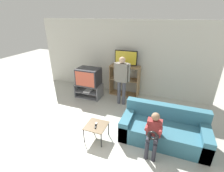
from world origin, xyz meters
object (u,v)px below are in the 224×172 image
object	(u,v)px
snack_table	(96,127)
person_seated_child	(154,131)
television_flat	(126,59)
couch	(163,129)
media_shelf	(125,80)
tv_stand	(89,90)
remote_control_black	(96,126)
television_main	(89,77)
person_standing_adult	(122,77)
remote_control_white	(96,124)

from	to	relation	value
snack_table	person_seated_child	distance (m)	1.30
television_flat	couch	bearing A→B (deg)	-52.33
media_shelf	tv_stand	bearing A→B (deg)	-151.69
remote_control_black	person_seated_child	size ratio (longest dim) A/B	0.15
television_main	person_standing_adult	distance (m)	1.24
television_main	couch	world-z (taller)	television_main
snack_table	person_standing_adult	size ratio (longest dim) A/B	0.31
snack_table	remote_control_black	bearing A→B (deg)	-77.53
media_shelf	snack_table	world-z (taller)	media_shelf
tv_stand	person_standing_adult	xyz separation A→B (m)	(1.25, -0.09, 0.73)
remote_control_white	person_seated_child	xyz separation A→B (m)	(1.30, 0.01, 0.17)
tv_stand	snack_table	bearing A→B (deg)	-57.40
television_flat	person_seated_child	size ratio (longest dim) A/B	0.83
tv_stand	remote_control_white	bearing A→B (deg)	-57.36
person_standing_adult	person_seated_child	xyz separation A→B (m)	(1.24, -1.76, -0.40)
remote_control_black	remote_control_white	size ratio (longest dim) A/B	1.00
tv_stand	television_main	size ratio (longest dim) A/B	1.18
tv_stand	couch	bearing A→B (deg)	-26.55
media_shelf	remote_control_white	bearing A→B (deg)	-88.91
person_seated_child	media_shelf	bearing A→B (deg)	118.71
remote_control_white	person_seated_child	world-z (taller)	person_seated_child
snack_table	person_seated_child	world-z (taller)	person_seated_child
tv_stand	person_standing_adult	size ratio (longest dim) A/B	0.58
television_main	snack_table	bearing A→B (deg)	-57.95
television_flat	remote_control_black	xyz separation A→B (m)	(0.06, -2.56, -0.96)
tv_stand	television_flat	bearing A→B (deg)	28.64
couch	person_seated_child	world-z (taller)	person_seated_child
media_shelf	remote_control_black	bearing A→B (deg)	-88.38
tv_stand	person_seated_child	distance (m)	3.11
media_shelf	person_standing_adult	distance (m)	0.81
remote_control_black	couch	size ratio (longest dim) A/B	0.07
tv_stand	media_shelf	bearing A→B (deg)	28.31
television_flat	couch	size ratio (longest dim) A/B	0.41
remote_control_white	person_standing_adult	bearing A→B (deg)	72.92
tv_stand	person_standing_adult	bearing A→B (deg)	-3.94
television_main	remote_control_white	bearing A→B (deg)	-57.92
snack_table	remote_control_black	size ratio (longest dim) A/B	3.37
television_main	media_shelf	distance (m)	1.29
snack_table	couch	xyz separation A→B (m)	(1.48, 0.54, -0.07)
snack_table	remote_control_white	distance (m)	0.06
television_flat	snack_table	distance (m)	2.71
snack_table	couch	bearing A→B (deg)	20.15
remote_control_black	person_seated_child	distance (m)	1.29
media_shelf	snack_table	distance (m)	2.50
person_seated_child	couch	bearing A→B (deg)	69.50
remote_control_black	person_standing_adult	xyz separation A→B (m)	(0.03, 1.85, 0.57)
remote_control_black	television_flat	bearing A→B (deg)	71.48
tv_stand	person_seated_child	xyz separation A→B (m)	(2.49, -1.84, 0.32)
television_main	person_standing_adult	size ratio (longest dim) A/B	0.49
remote_control_white	couch	bearing A→B (deg)	3.97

